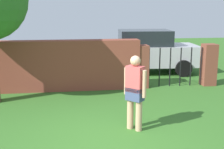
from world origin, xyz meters
TOP-DOWN VIEW (x-y plane):
  - ground_plane at (0.00, 0.00)m, footprint 40.00×40.00m
  - brick_wall at (-1.50, 4.11)m, footprint 6.09×0.50m
  - person at (0.68, 0.56)m, footprint 0.41×0.41m
  - fence_gate at (2.82, 4.11)m, footprint 2.78×0.44m
  - car at (2.32, 6.39)m, footprint 4.30×2.13m

SIDE VIEW (x-z plane):
  - ground_plane at x=0.00m, z-range 0.00..0.00m
  - fence_gate at x=2.82m, z-range 0.00..1.40m
  - brick_wall at x=-1.50m, z-range 0.00..1.59m
  - car at x=2.32m, z-range 0.00..1.72m
  - person at x=0.68m, z-range 0.09..1.71m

